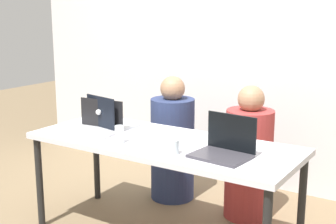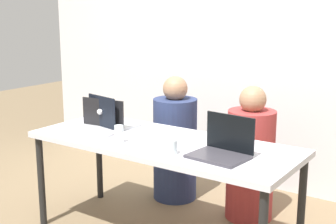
{
  "view_description": "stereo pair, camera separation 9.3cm",
  "coord_description": "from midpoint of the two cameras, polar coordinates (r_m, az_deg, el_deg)",
  "views": [
    {
      "loc": [
        1.65,
        -2.5,
        1.58
      ],
      "look_at": [
        0.0,
        0.07,
        0.9
      ],
      "focal_mm": 50.0,
      "sensor_mm": 36.0,
      "label": 1
    },
    {
      "loc": [
        1.73,
        -2.44,
        1.58
      ],
      "look_at": [
        0.0,
        0.07,
        0.9
      ],
      "focal_mm": 50.0,
      "sensor_mm": 36.0,
      "label": 2
    }
  ],
  "objects": [
    {
      "name": "back_wall",
      "position": [
        4.23,
        9.09,
        7.2
      ],
      "size": [
        4.76,
        0.1,
        2.39
      ],
      "primitive_type": "cube",
      "color": "silver",
      "rests_on": "ground"
    },
    {
      "name": "desk",
      "position": [
        3.13,
        -1.57,
        -4.55
      ],
      "size": [
        1.83,
        0.72,
        0.72
      ],
      "color": "silver",
      "rests_on": "ground"
    },
    {
      "name": "person_on_left",
      "position": [
        3.91,
        -0.13,
        -4.04
      ],
      "size": [
        0.45,
        0.45,
        1.04
      ],
      "rotation": [
        0.0,
        0.0,
        3.41
      ],
      "color": "navy",
      "rests_on": "ground"
    },
    {
      "name": "person_on_right",
      "position": [
        3.6,
        9.08,
        -5.78
      ],
      "size": [
        0.43,
        0.43,
        1.02
      ],
      "rotation": [
        0.0,
        0.0,
        3.39
      ],
      "color": "#9A302F",
      "rests_on": "ground"
    },
    {
      "name": "laptop_back_left",
      "position": [
        3.47,
        -7.92,
        -1.04
      ],
      "size": [
        0.35,
        0.31,
        0.24
      ],
      "rotation": [
        0.0,
        0.0,
        2.94
      ],
      "color": "#ADB2B6",
      "rests_on": "desk"
    },
    {
      "name": "laptop_front_right",
      "position": [
        2.79,
        5.94,
        -4.33
      ],
      "size": [
        0.35,
        0.3,
        0.24
      ],
      "rotation": [
        0.0,
        0.0,
        -0.09
      ],
      "color": "#36343B",
      "rests_on": "desk"
    },
    {
      "name": "laptop_front_left",
      "position": [
        3.37,
        -9.56,
        -1.58
      ],
      "size": [
        0.38,
        0.27,
        0.22
      ],
      "rotation": [
        0.0,
        0.0,
        0.1
      ],
      "color": "#B4B6B9",
      "rests_on": "desk"
    },
    {
      "name": "water_glass_left",
      "position": [
        3.07,
        -6.8,
        -2.87
      ],
      "size": [
        0.06,
        0.06,
        0.12
      ],
      "color": "silver",
      "rests_on": "desk"
    },
    {
      "name": "water_glass_right",
      "position": [
        2.82,
        -0.38,
        -4.39
      ],
      "size": [
        0.08,
        0.08,
        0.09
      ],
      "color": "silver",
      "rests_on": "desk"
    }
  ]
}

